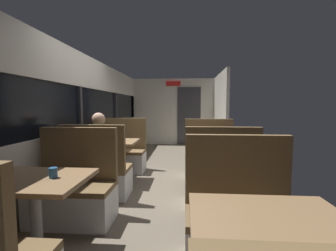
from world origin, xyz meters
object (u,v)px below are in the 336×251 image
Objects in this scene: bench_near_window_facing_entry at (74,194)px; coffee_cup_primary at (53,173)px; dining_table_rear_aisle at (214,150)px; seated_passenger at (99,160)px; bench_mid_window_facing_entry at (122,155)px; bench_front_aisle_facing_entry at (240,225)px; dining_table_mid_window at (111,146)px; bench_rear_aisle_facing_end at (220,182)px; bench_rear_aisle_facing_entry at (210,159)px; bench_mid_window_facing_end at (97,175)px; dining_table_near_window at (34,189)px; dining_table_front_aisle at (271,236)px.

bench_near_window_facing_entry reaches higher than coffee_cup_primary.
seated_passenger reaches higher than dining_table_rear_aisle.
bench_near_window_facing_entry is at bearing -90.00° from bench_mid_window_facing_entry.
bench_front_aisle_facing_entry is at bearing 3.02° from coffee_cup_primary.
dining_table_mid_window and dining_table_rear_aisle have the same top height.
bench_front_aisle_facing_entry is 1.13m from bench_rear_aisle_facing_end.
bench_rear_aisle_facing_entry is 12.22× the size of coffee_cup_primary.
bench_mid_window_facing_end is 0.87× the size of seated_passenger.
bench_mid_window_facing_entry reaches higher than dining_table_rear_aisle.
dining_table_near_window is at bearing -90.00° from dining_table_mid_window.
bench_mid_window_facing_end and bench_mid_window_facing_entry have the same top height.
bench_mid_window_facing_entry is at bearing 90.00° from bench_mid_window_facing_end.
bench_near_window_facing_entry reaches higher than dining_table_front_aisle.
dining_table_near_window is 0.82× the size of bench_rear_aisle_facing_entry.
bench_mid_window_facing_end is 1.00× the size of bench_mid_window_facing_entry.
seated_passenger reaches higher than bench_rear_aisle_facing_end.
coffee_cup_primary is at bearing -143.05° from bench_rear_aisle_facing_end.
dining_table_rear_aisle is (1.79, -0.90, 0.31)m from bench_mid_window_facing_entry.
bench_mid_window_facing_end is 2.73m from dining_table_front_aisle.
dining_table_near_window and dining_table_rear_aisle have the same top height.
bench_rear_aisle_facing_end is 12.22× the size of coffee_cup_primary.
dining_table_front_aisle is 0.82× the size of bench_front_aisle_facing_entry.
bench_mid_window_facing_end and bench_rear_aisle_facing_entry have the same top height.
seated_passenger reaches higher than bench_rear_aisle_facing_entry.
dining_table_near_window is at bearing -145.43° from bench_rear_aisle_facing_end.
coffee_cup_primary is at bearing -83.55° from seated_passenger.
dining_table_rear_aisle is 0.82× the size of bench_rear_aisle_facing_entry.
seated_passenger reaches higher than bench_mid_window_facing_end.
bench_rear_aisle_facing_end is at bearing -90.00° from bench_rear_aisle_facing_entry.
bench_near_window_facing_entry is at bearing -163.38° from bench_rear_aisle_facing_end.
bench_front_aisle_facing_entry is 1.69m from coffee_cup_primary.
dining_table_near_window is 0.82× the size of bench_front_aisle_facing_entry.
dining_table_near_window is 1.00× the size of dining_table_rear_aisle.
bench_rear_aisle_facing_entry is at bearing 90.00° from bench_rear_aisle_facing_end.
bench_mid_window_facing_entry is at bearing 123.22° from bench_front_aisle_facing_entry.
dining_table_front_aisle is at bearing -56.78° from dining_table_mid_window.
bench_near_window_facing_entry is (0.00, 0.70, -0.31)m from dining_table_near_window.
coffee_cup_primary is (-1.62, -0.09, 0.46)m from bench_front_aisle_facing_entry.
dining_table_mid_window is 1.88m from bench_rear_aisle_facing_entry.
dining_table_rear_aisle is 10.00× the size of coffee_cup_primary.
dining_table_mid_window is 0.82× the size of bench_rear_aisle_facing_entry.
dining_table_rear_aisle is at bearing -26.68° from bench_mid_window_facing_entry.
bench_mid_window_facing_entry reaches higher than dining_table_mid_window.
bench_rear_aisle_facing_end is (1.79, -0.90, -0.31)m from dining_table_mid_window.
bench_mid_window_facing_entry is at bearing 90.00° from dining_table_mid_window.
bench_mid_window_facing_entry is at bearing 90.00° from bench_near_window_facing_entry.
bench_mid_window_facing_entry is at bearing 138.23° from bench_rear_aisle_facing_end.
dining_table_mid_window is 1.80m from dining_table_rear_aisle.
dining_table_near_window is at bearing 161.47° from dining_table_front_aisle.
bench_mid_window_facing_entry and bench_front_aisle_facing_entry have the same top height.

